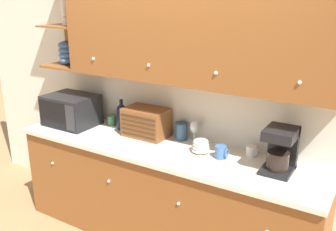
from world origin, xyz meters
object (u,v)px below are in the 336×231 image
mug_patterned_third (112,120)px  mug (252,151)px  wine_glass (194,127)px  coffee_maker (280,149)px  microwave (71,110)px  bread_box (146,122)px  mug_blue_second (221,152)px  bowl_stack_on_counter (201,146)px  storage_canister (181,131)px  wine_bottle (122,116)px

mug_patterned_third → mug: 1.44m
wine_glass → coffee_maker: (0.78, -0.16, 0.03)m
coffee_maker → mug: bearing=152.2°
coffee_maker → microwave: bearing=-178.3°
bread_box → mug_blue_second: 0.79m
bowl_stack_on_counter → mug_patterned_third: bearing=171.7°
microwave → wine_glass: 1.26m
mug_blue_second → coffee_maker: 0.46m
bread_box → coffee_maker: (1.22, -0.07, 0.04)m
storage_canister → coffee_maker: (0.91, -0.16, 0.09)m
bowl_stack_on_counter → coffee_maker: bearing=1.1°
wine_bottle → bowl_stack_on_counter: (0.89, -0.11, -0.08)m
microwave → mug_patterned_third: 0.40m
bowl_stack_on_counter → wine_bottle: bearing=173.1°
coffee_maker → bowl_stack_on_counter: bearing=-178.9°
mug_patterned_third → bread_box: bread_box is taller
mug_patterned_third → microwave: bearing=-148.8°
mug_patterned_third → wine_bottle: size_ratio=0.32×
wine_bottle → mug: bearing=1.7°
bowl_stack_on_counter → coffee_maker: 0.64m
bread_box → mug_patterned_third: bearing=170.8°
wine_bottle → wine_glass: bearing=4.6°
mug_blue_second → coffee_maker: bearing=4.1°
wine_glass → mug: size_ratio=2.11×
bread_box → wine_glass: (0.44, 0.09, 0.01)m
microwave → bread_box: 0.81m
wine_glass → bowl_stack_on_counter: bearing=-48.6°
mug_blue_second → mug_patterned_third: bearing=172.1°
mug_blue_second → mug: 0.25m
bread_box → mug: size_ratio=4.09×
storage_canister → wine_glass: size_ratio=0.77×
wine_bottle → bowl_stack_on_counter: size_ratio=1.94×
microwave → wine_bottle: bearing=17.5°
bread_box → wine_glass: bread_box is taller
wine_bottle → mug: size_ratio=3.03×
bread_box → coffee_maker: 1.22m
storage_canister → coffee_maker: 0.93m
bread_box → mug_blue_second: bearing=-7.1°
mug_blue_second → mug: mug_blue_second is taller
mug_blue_second → mug: (0.19, 0.16, -0.01)m
bowl_stack_on_counter → wine_glass: bearing=131.4°
microwave → coffee_maker: coffee_maker is taller
bread_box → mug_blue_second: size_ratio=3.76×
bread_box → mug_blue_second: bread_box is taller
bread_box → coffee_maker: size_ratio=1.19×
mug → storage_canister: bearing=177.8°
microwave → wine_glass: size_ratio=2.38×
mug_patterned_third → bread_box: bearing=-9.2°
mug_patterned_third → bread_box: size_ratio=0.24×
mug → coffee_maker: 0.31m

